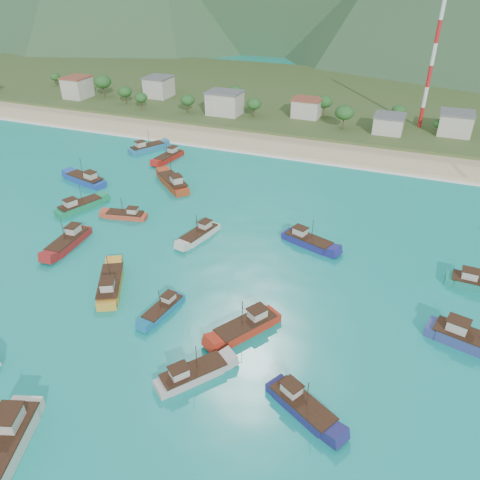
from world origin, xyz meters
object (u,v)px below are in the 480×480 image
(boat_12, at_px, (163,309))
(boat_22, at_px, (147,148))
(boat_21, at_px, (471,341))
(boat_24, at_px, (200,235))
(boat_9, at_px, (247,327))
(boat_11, at_px, (480,285))
(boat_13, at_px, (192,375))
(radio_tower, at_px, (431,66))
(boat_30, at_px, (173,183))
(boat_6, at_px, (110,286))
(boat_18, at_px, (3,450))
(boat_20, at_px, (169,157))
(boat_1, at_px, (86,180))
(boat_4, at_px, (308,242))
(boat_32, at_px, (126,216))
(boat_29, at_px, (80,206))
(boat_25, at_px, (69,242))
(boat_15, at_px, (301,406))

(boat_12, distance_m, boat_22, 74.87)
(boat_21, xyz_separation_m, boat_24, (-49.86, 13.63, -0.25))
(boat_24, bearing_deg, boat_9, 142.91)
(boat_11, distance_m, boat_21, 15.66)
(boat_13, bearing_deg, radio_tower, 117.55)
(boat_24, bearing_deg, boat_30, -36.61)
(radio_tower, height_order, boat_24, radio_tower)
(boat_6, xyz_separation_m, boat_24, (6.56, 21.25, -0.16))
(boat_11, distance_m, boat_18, 74.31)
(boat_30, bearing_deg, boat_20, 72.66)
(boat_6, bearing_deg, boat_1, 103.58)
(boat_1, relative_size, boat_13, 1.25)
(boat_4, bearing_deg, boat_32, -65.45)
(boat_32, bearing_deg, boat_24, -107.08)
(boat_30, distance_m, boat_32, 18.28)
(boat_4, relative_size, boat_24, 1.07)
(boat_12, relative_size, boat_29, 0.79)
(boat_18, height_order, boat_25, boat_18)
(boat_24, bearing_deg, boat_20, -39.90)
(boat_4, height_order, boat_22, boat_22)
(boat_20, bearing_deg, boat_18, 114.56)
(boat_25, distance_m, boat_30, 32.55)
(boat_18, relative_size, boat_30, 1.19)
(radio_tower, height_order, boat_21, radio_tower)
(boat_29, distance_m, boat_32, 11.95)
(radio_tower, relative_size, boat_24, 3.71)
(boat_1, distance_m, boat_20, 24.70)
(boat_6, bearing_deg, boat_25, 121.81)
(boat_1, height_order, boat_9, boat_1)
(boat_4, height_order, boat_15, boat_4)
(boat_18, bearing_deg, boat_30, -95.33)
(boat_4, relative_size, boat_9, 1.00)
(boat_6, distance_m, boat_25, 18.47)
(boat_20, bearing_deg, boat_21, 154.53)
(radio_tower, relative_size, boat_15, 3.74)
(boat_1, relative_size, boat_11, 1.09)
(boat_13, bearing_deg, boat_21, 67.95)
(boat_20, xyz_separation_m, boat_24, (26.72, -35.68, -0.06))
(radio_tower, xyz_separation_m, boat_9, (-18.31, -109.85, -19.82))
(boat_4, distance_m, boat_18, 60.60)
(boat_15, relative_size, boat_29, 0.92)
(boat_22, xyz_separation_m, boat_25, (13.56, -51.72, 0.03))
(radio_tower, bearing_deg, boat_30, -128.52)
(boat_29, xyz_separation_m, boat_32, (11.95, 0.35, -0.20))
(boat_13, relative_size, boat_29, 0.87)
(boat_9, height_order, boat_20, boat_9)
(boat_13, distance_m, boat_25, 43.57)
(boat_12, bearing_deg, boat_21, -159.54)
(boat_21, height_order, boat_24, boat_21)
(boat_20, bearing_deg, boat_30, 129.52)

